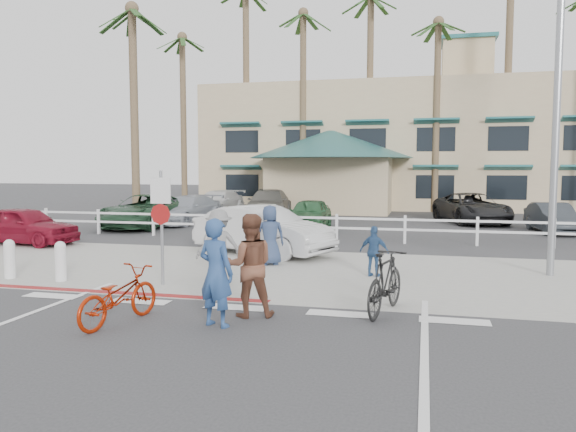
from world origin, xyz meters
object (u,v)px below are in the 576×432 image
(bike_black, at_px, (385,282))
(bike_red, at_px, (119,296))
(car_white_sedan, at_px, (263,230))
(car_red_compact, at_px, (24,225))
(sign_post, at_px, (162,222))

(bike_black, bearing_deg, bike_red, 35.24)
(car_white_sedan, bearing_deg, car_red_compact, 111.25)
(bike_red, relative_size, car_red_compact, 0.47)
(sign_post, bearing_deg, car_red_compact, 146.84)
(sign_post, height_order, car_red_compact, sign_post)
(bike_black, height_order, car_white_sedan, car_white_sedan)
(car_white_sedan, distance_m, car_red_compact, 8.66)
(car_white_sedan, bearing_deg, bike_red, -159.19)
(bike_black, bearing_deg, sign_post, -1.34)
(sign_post, distance_m, bike_black, 5.33)
(sign_post, xyz_separation_m, car_white_sedan, (0.94, 4.86, -0.70))
(sign_post, bearing_deg, bike_black, -14.67)
(sign_post, xyz_separation_m, bike_red, (0.71, -3.09, -0.97))
(bike_red, relative_size, car_white_sedan, 0.40)
(sign_post, distance_m, bike_red, 3.32)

